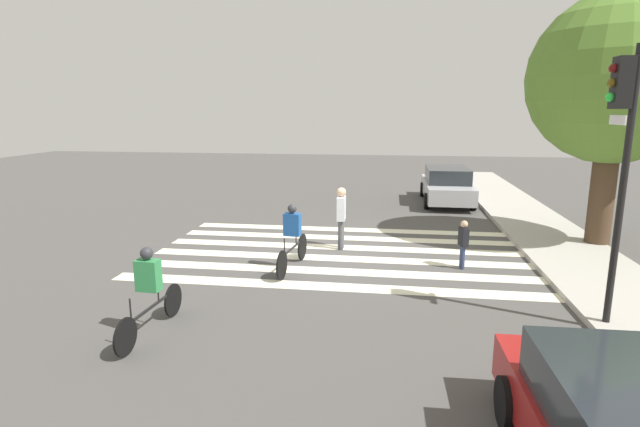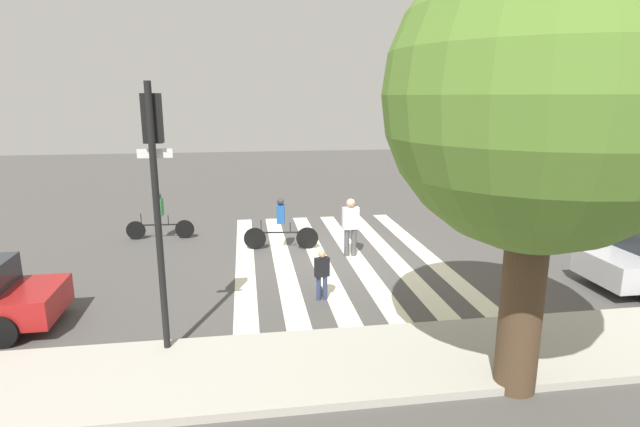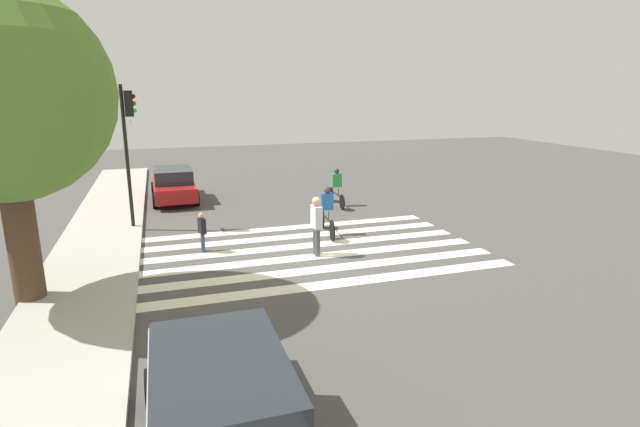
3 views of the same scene
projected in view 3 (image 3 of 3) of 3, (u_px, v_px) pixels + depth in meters
The scene contains 11 objects.
ground_plane at pixel (313, 251), 15.18m from camera, with size 60.00×60.00×0.00m, color #4C4947.
sidewalk_curb at pixel (90, 271), 13.30m from camera, with size 36.00×2.50×0.14m.
crosswalk_stripes at pixel (313, 250), 15.18m from camera, with size 5.96×10.00×0.01m.
traffic_light at pixel (128, 130), 16.65m from camera, with size 0.60×0.50×4.94m.
street_tree at pixel (1, 95), 10.37m from camera, with size 4.60×4.60×7.00m.
pedestrian_adult_tall_backpack at pixel (316, 223), 14.54m from camera, with size 0.49×0.26×1.76m.
pedestrian_adult_yellow_jacket at pixel (202, 230), 14.92m from camera, with size 0.36×0.23×1.22m.
cyclist_near_curb at pixel (337, 185), 20.88m from camera, with size 2.24×0.41×1.59m.
cyclist_far_lane at pixel (327, 209), 16.72m from camera, with size 2.33×0.43×1.64m.
car_parked_dark_suv at pixel (222, 410), 6.41m from camera, with size 4.79×2.00×1.50m.
car_parked_silver_sedan at pixel (173, 184), 21.91m from camera, with size 4.38×1.93×1.42m.
Camera 3 is at (-13.82, 4.26, 4.77)m, focal length 28.00 mm.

